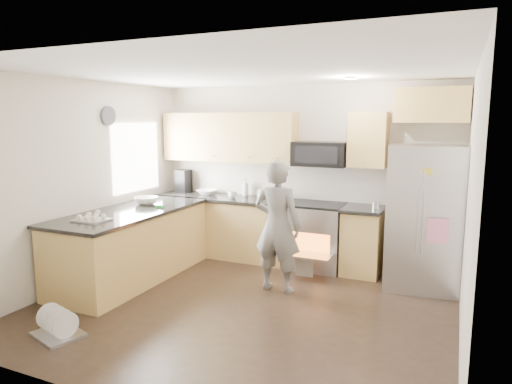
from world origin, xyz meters
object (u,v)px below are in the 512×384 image
at_px(refrigerator, 422,218).
at_px(person, 277,226).
at_px(dish_rack, 58,328).
at_px(stove_range, 317,221).

relative_size(refrigerator, person, 1.10).
height_order(refrigerator, person, refrigerator).
xyz_separation_m(refrigerator, dish_rack, (-3.12, -2.83, -0.82)).
bearing_deg(refrigerator, person, -159.67).
height_order(stove_range, dish_rack, stove_range).
relative_size(stove_range, refrigerator, 1.00).
height_order(refrigerator, dish_rack, refrigerator).
height_order(person, dish_rack, person).
xyz_separation_m(refrigerator, person, (-1.60, -0.82, -0.08)).
height_order(stove_range, person, stove_range).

